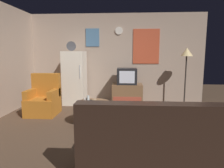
{
  "coord_description": "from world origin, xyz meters",
  "views": [
    {
      "loc": [
        0.31,
        -3.59,
        1.43
      ],
      "look_at": [
        0.01,
        0.9,
        0.75
      ],
      "focal_mm": 32.13,
      "sensor_mm": 36.0,
      "label": 1
    }
  ],
  "objects": [
    {
      "name": "ground_plane",
      "position": [
        0.0,
        0.0,
        0.0
      ],
      "size": [
        12.0,
        12.0,
        0.0
      ],
      "primitive_type": "plane",
      "color": "#4C3828"
    },
    {
      "name": "wine_glass",
      "position": [
        -0.42,
        0.23,
        0.54
      ],
      "size": [
        0.05,
        0.05,
        0.15
      ],
      "primitive_type": "cylinder",
      "color": "silver",
      "rests_on": "coffee_table"
    },
    {
      "name": "standing_lamp",
      "position": [
        1.94,
        1.91,
        1.36
      ],
      "size": [
        0.32,
        0.32,
        1.59
      ],
      "color": "#332D28",
      "rests_on": "ground_plane"
    },
    {
      "name": "mug_ceramic_tan",
      "position": [
        -0.29,
        0.19,
        0.51
      ],
      "size": [
        0.08,
        0.08,
        0.09
      ],
      "primitive_type": "cylinder",
      "color": "tan",
      "rests_on": "coffee_table"
    },
    {
      "name": "wall_with_art",
      "position": [
        0.01,
        2.45,
        1.3
      ],
      "size": [
        5.2,
        0.12,
        2.59
      ],
      "color": "tan",
      "rests_on": "ground_plane"
    },
    {
      "name": "mug_ceramic_white",
      "position": [
        -0.48,
        0.28,
        0.51
      ],
      "size": [
        0.08,
        0.08,
        0.09
      ],
      "primitive_type": "cylinder",
      "color": "silver",
      "rests_on": "coffee_table"
    },
    {
      "name": "armchair",
      "position": [
        -1.63,
        0.95,
        0.34
      ],
      "size": [
        0.68,
        0.68,
        0.96
      ],
      "color": "#B2661E",
      "rests_on": "ground_plane"
    },
    {
      "name": "crt_tv",
      "position": [
        0.36,
        1.97,
        0.81
      ],
      "size": [
        0.54,
        0.51,
        0.44
      ],
      "color": "black",
      "rests_on": "tv_stand"
    },
    {
      "name": "fridge",
      "position": [
        -1.13,
        1.99,
        0.75
      ],
      "size": [
        0.6,
        0.62,
        1.77
      ],
      "color": "silver",
      "rests_on": "ground_plane"
    },
    {
      "name": "book_stack",
      "position": [
        0.99,
        1.78,
        0.06
      ],
      "size": [
        0.2,
        0.18,
        0.11
      ],
      "color": "#625AC0",
      "rests_on": "ground_plane"
    },
    {
      "name": "coffee_table",
      "position": [
        -0.33,
        0.31,
        0.23
      ],
      "size": [
        0.72,
        0.72,
        0.47
      ],
      "color": "brown",
      "rests_on": "ground_plane"
    },
    {
      "name": "couch",
      "position": [
        0.63,
        -1.32,
        0.31
      ],
      "size": [
        1.7,
        0.8,
        0.92
      ],
      "color": "black",
      "rests_on": "ground_plane"
    },
    {
      "name": "remote_control",
      "position": [
        -0.45,
        0.39,
        0.48
      ],
      "size": [
        0.16,
        0.09,
        0.02
      ],
      "primitive_type": "cube",
      "rotation": [
        0.0,
        0.0,
        0.31
      ],
      "color": "black",
      "rests_on": "coffee_table"
    },
    {
      "name": "tv_stand",
      "position": [
        0.37,
        1.97,
        0.3
      ],
      "size": [
        0.84,
        0.53,
        0.59
      ],
      "color": "brown",
      "rests_on": "ground_plane"
    }
  ]
}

